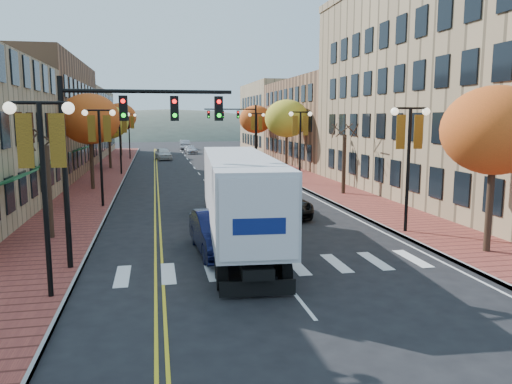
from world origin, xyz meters
TOP-DOWN VIEW (x-y plane):
  - ground at (0.00, 0.00)m, footprint 200.00×200.00m
  - sidewalk_left at (-9.00, 32.50)m, footprint 4.00×85.00m
  - sidewalk_right at (9.00, 32.50)m, footprint 4.00×85.00m
  - building_left_mid at (-17.00, 36.00)m, footprint 12.00×24.00m
  - building_left_far at (-17.00, 61.00)m, footprint 12.00×26.00m
  - building_right_near at (18.50, 16.00)m, footprint 15.00×28.00m
  - building_right_mid at (18.50, 42.00)m, footprint 15.00×24.00m
  - building_right_far at (18.50, 64.00)m, footprint 15.00×20.00m
  - tree_left_a at (-9.00, 8.00)m, footprint 0.28×0.28m
  - tree_left_b at (-9.00, 24.00)m, footprint 4.48×4.48m
  - tree_left_c at (-9.00, 40.00)m, footprint 4.16×4.16m
  - tree_left_d at (-9.00, 58.00)m, footprint 4.61×4.61m
  - tree_right_a at (9.00, 2.00)m, footprint 4.16×4.16m
  - tree_right_b at (9.00, 18.00)m, footprint 0.28×0.28m
  - tree_right_c at (9.00, 34.00)m, footprint 4.48×4.48m
  - tree_right_d at (9.00, 50.00)m, footprint 4.35×4.35m
  - lamp_left_a at (-7.50, 0.00)m, footprint 1.96×0.36m
  - lamp_left_b at (-7.50, 16.00)m, footprint 1.96×0.36m
  - lamp_left_c at (-7.50, 34.00)m, footprint 1.96×0.36m
  - lamp_left_d at (-7.50, 52.00)m, footprint 1.96×0.36m
  - lamp_right_a at (7.50, 6.00)m, footprint 1.96×0.36m
  - lamp_right_b at (7.50, 24.00)m, footprint 1.96×0.36m
  - lamp_right_c at (7.50, 42.00)m, footprint 1.96×0.36m
  - traffic_mast_near at (-5.48, 3.00)m, footprint 6.10×0.35m
  - traffic_mast_far at (5.48, 42.00)m, footprint 6.10×0.34m
  - semi_truck at (-0.70, 6.28)m, footprint 3.70×16.06m
  - navy_sedan at (-1.74, 4.38)m, footprint 2.17×5.38m
  - black_suv at (2.88, 11.62)m, footprint 2.48×5.33m
  - car_far_white at (-3.18, 51.62)m, footprint 2.44×4.85m
  - car_far_silver at (1.14, 62.00)m, footprint 2.08×4.29m
  - car_far_oncoming at (0.94, 72.91)m, footprint 1.91×5.01m

SIDE VIEW (x-z plane):
  - ground at x=0.00m, z-range 0.00..0.00m
  - sidewalk_left at x=-9.00m, z-range 0.00..0.15m
  - sidewalk_right at x=9.00m, z-range 0.00..0.15m
  - car_far_silver at x=1.14m, z-range 0.00..1.20m
  - black_suv at x=2.88m, z-range 0.00..1.48m
  - car_far_white at x=-3.18m, z-range 0.00..1.59m
  - car_far_oncoming at x=0.94m, z-range 0.00..1.63m
  - navy_sedan at x=-1.74m, z-range 0.00..1.74m
  - tree_left_a at x=-9.00m, z-range 0.15..4.35m
  - tree_right_b at x=9.00m, z-range 0.15..4.35m
  - semi_truck at x=-0.70m, z-range 0.34..4.31m
  - lamp_left_a at x=-7.50m, z-range 1.27..7.32m
  - lamp_left_b at x=-7.50m, z-range 1.27..7.32m
  - lamp_left_c at x=-7.50m, z-range 1.27..7.32m
  - lamp_left_d at x=-7.50m, z-range 1.27..7.32m
  - lamp_right_a at x=7.50m, z-range 1.27..7.32m
  - lamp_right_b at x=7.50m, z-range 1.27..7.32m
  - lamp_right_c at x=7.50m, z-range 1.27..7.32m
  - building_left_far at x=-17.00m, z-range 0.00..9.50m
  - traffic_mast_near at x=-5.48m, z-range 1.42..8.42m
  - traffic_mast_far at x=5.48m, z-range 1.42..8.42m
  - building_right_mid at x=18.50m, z-range 0.00..10.00m
  - tree_left_c at x=-9.00m, z-range 1.71..8.40m
  - tree_right_a at x=9.00m, z-range 1.71..8.40m
  - tree_right_d at x=9.00m, z-range 1.79..8.79m
  - tree_left_b at x=-9.00m, z-range 1.84..9.05m
  - tree_right_c at x=9.00m, z-range 1.84..9.05m
  - building_left_mid at x=-17.00m, z-range 0.00..11.00m
  - building_right_far at x=18.50m, z-range 0.00..11.00m
  - tree_left_d at x=-9.00m, z-range 1.89..9.31m
  - building_right_near at x=18.50m, z-range 0.00..15.00m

